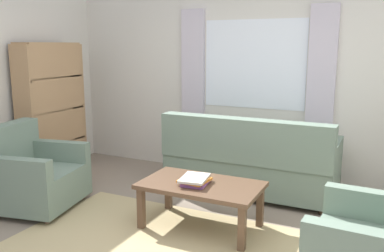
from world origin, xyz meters
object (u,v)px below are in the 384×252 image
(coffee_table, at_px, (201,189))
(couch, at_px, (249,163))
(book_stack_on_table, at_px, (195,180))
(bookshelf, at_px, (55,116))
(armchair_left, at_px, (32,175))

(coffee_table, bearing_deg, couch, 83.61)
(couch, distance_m, coffee_table, 1.08)
(book_stack_on_table, bearing_deg, coffee_table, 48.66)
(couch, xyz_separation_m, bookshelf, (-2.53, -0.38, 0.41))
(armchair_left, distance_m, bookshelf, 1.24)
(couch, xyz_separation_m, armchair_left, (-1.93, -1.38, -0.01))
(coffee_table, bearing_deg, armchair_left, -170.28)
(bookshelf, bearing_deg, armchair_left, 31.25)
(armchair_left, relative_size, book_stack_on_table, 2.89)
(book_stack_on_table, bearing_deg, armchair_left, -171.54)
(couch, height_order, bookshelf, bookshelf)
(coffee_table, distance_m, book_stack_on_table, 0.11)
(armchair_left, bearing_deg, bookshelf, 19.82)
(coffee_table, distance_m, bookshelf, 2.54)
(couch, relative_size, bookshelf, 1.10)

